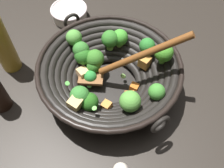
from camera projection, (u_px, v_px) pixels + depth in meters
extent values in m
plane|color=#28231E|center=(110.00, 85.00, 0.74)|extent=(4.00, 4.00, 0.00)
cylinder|color=black|center=(110.00, 84.00, 0.74)|extent=(0.15, 0.15, 0.01)
torus|color=black|center=(110.00, 81.00, 0.73)|extent=(0.20, 0.20, 0.02)
torus|color=black|center=(110.00, 79.00, 0.72)|extent=(0.23, 0.23, 0.02)
torus|color=black|center=(110.00, 77.00, 0.71)|extent=(0.26, 0.26, 0.02)
torus|color=black|center=(110.00, 75.00, 0.70)|extent=(0.29, 0.29, 0.02)
torus|color=black|center=(110.00, 72.00, 0.69)|extent=(0.32, 0.32, 0.02)
torus|color=black|center=(109.00, 70.00, 0.68)|extent=(0.35, 0.35, 0.02)
torus|color=black|center=(109.00, 68.00, 0.67)|extent=(0.38, 0.38, 0.02)
torus|color=black|center=(109.00, 65.00, 0.66)|extent=(0.40, 0.40, 0.01)
torus|color=black|center=(160.00, 124.00, 0.56)|extent=(0.04, 0.05, 0.05)
torus|color=black|center=(72.00, 21.00, 0.76)|extent=(0.04, 0.05, 0.05)
cylinder|color=#76A648|center=(120.00, 44.00, 0.76)|extent=(0.03, 0.03, 0.02)
sphere|color=green|center=(120.00, 37.00, 0.74)|extent=(0.05, 0.05, 0.05)
cylinder|color=#62A44A|center=(94.00, 71.00, 0.73)|extent=(0.02, 0.02, 0.01)
sphere|color=#306D22|center=(94.00, 66.00, 0.71)|extent=(0.04, 0.04, 0.04)
cylinder|color=olive|center=(155.00, 97.00, 0.64)|extent=(0.02, 0.02, 0.02)
sphere|color=#3E8930|center=(157.00, 92.00, 0.61)|extent=(0.04, 0.04, 0.04)
cylinder|color=#6FAC3E|center=(91.00, 82.00, 0.72)|extent=(0.02, 0.02, 0.01)
sphere|color=#2A8836|center=(90.00, 77.00, 0.71)|extent=(0.04, 0.04, 0.04)
cylinder|color=#67B245|center=(162.00, 60.00, 0.68)|extent=(0.02, 0.02, 0.02)
sphere|color=green|center=(164.00, 53.00, 0.66)|extent=(0.05, 0.05, 0.05)
cylinder|color=#548D44|center=(82.00, 57.00, 0.74)|extent=(0.03, 0.02, 0.02)
sphere|color=#367A2E|center=(81.00, 50.00, 0.71)|extent=(0.05, 0.05, 0.05)
cylinder|color=#5BA147|center=(129.00, 108.00, 0.62)|extent=(0.02, 0.02, 0.02)
sphere|color=#569E3D|center=(130.00, 101.00, 0.60)|extent=(0.05, 0.05, 0.05)
cylinder|color=#6B954B|center=(75.00, 44.00, 0.73)|extent=(0.02, 0.02, 0.02)
sphere|color=#539D3E|center=(74.00, 38.00, 0.71)|extent=(0.05, 0.05, 0.05)
cylinder|color=#619844|center=(146.00, 52.00, 0.72)|extent=(0.02, 0.02, 0.02)
sphere|color=#2A772B|center=(147.00, 46.00, 0.70)|extent=(0.04, 0.04, 0.04)
cylinder|color=#86B151|center=(84.00, 62.00, 0.73)|extent=(0.03, 0.03, 0.02)
sphere|color=#2A6E21|center=(83.00, 56.00, 0.71)|extent=(0.05, 0.05, 0.05)
cylinder|color=#7BBF48|center=(109.00, 46.00, 0.76)|extent=(0.03, 0.03, 0.02)
sphere|color=#337828|center=(109.00, 39.00, 0.73)|extent=(0.05, 0.05, 0.05)
cylinder|color=#64A14D|center=(96.00, 66.00, 0.74)|extent=(0.02, 0.03, 0.02)
sphere|color=#387927|center=(95.00, 59.00, 0.71)|extent=(0.05, 0.05, 0.05)
cylinder|color=#79B14E|center=(81.00, 101.00, 0.64)|extent=(0.03, 0.02, 0.02)
sphere|color=#377E32|center=(80.00, 96.00, 0.61)|extent=(0.05, 0.05, 0.05)
cylinder|color=#70B241|center=(90.00, 107.00, 0.64)|extent=(0.03, 0.03, 0.02)
sphere|color=#245F18|center=(89.00, 102.00, 0.62)|extent=(0.05, 0.05, 0.05)
cube|color=tan|center=(75.00, 104.00, 0.60)|extent=(0.04, 0.04, 0.03)
cube|color=#E3AF73|center=(83.00, 73.00, 0.71)|extent=(0.04, 0.04, 0.03)
cube|color=#C7833A|center=(145.00, 62.00, 0.71)|extent=(0.04, 0.04, 0.03)
cube|color=orange|center=(130.00, 97.00, 0.68)|extent=(0.03, 0.03, 0.03)
cube|color=#C77A30|center=(107.00, 106.00, 0.65)|extent=(0.03, 0.03, 0.03)
cube|color=#EBB46A|center=(96.00, 68.00, 0.73)|extent=(0.03, 0.03, 0.03)
cube|color=orange|center=(134.00, 88.00, 0.70)|extent=(0.03, 0.03, 0.03)
cylinder|color=#56B247|center=(89.00, 85.00, 0.71)|extent=(0.02, 0.02, 0.01)
cylinder|color=#6BC651|center=(94.00, 108.00, 0.58)|extent=(0.01, 0.01, 0.01)
cylinder|color=#56B247|center=(124.00, 77.00, 0.72)|extent=(0.02, 0.02, 0.01)
cylinder|color=#56B247|center=(67.00, 84.00, 0.64)|extent=(0.02, 0.02, 0.01)
cylinder|color=#6BC651|center=(86.00, 80.00, 0.71)|extent=(0.02, 0.02, 0.01)
cylinder|color=#99D166|center=(123.00, 76.00, 0.70)|extent=(0.01, 0.02, 0.01)
cube|color=brown|center=(91.00, 77.00, 0.71)|extent=(0.05, 0.07, 0.01)
cylinder|color=brown|center=(142.00, 56.00, 0.63)|extent=(0.03, 0.23, 0.17)
cylinder|color=gold|center=(2.00, 45.00, 0.71)|extent=(0.06, 0.06, 0.19)
cylinder|color=silver|center=(69.00, 13.00, 0.90)|extent=(0.12, 0.12, 0.04)
torus|color=silver|center=(69.00, 9.00, 0.88)|extent=(0.13, 0.13, 0.01)
cylinder|color=#6BC651|center=(61.00, 18.00, 0.88)|extent=(0.02, 0.02, 0.01)
cylinder|color=#56B247|center=(77.00, 14.00, 0.89)|extent=(0.02, 0.02, 0.01)
cylinder|color=#99D166|center=(78.00, 13.00, 0.90)|extent=(0.01, 0.01, 0.01)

